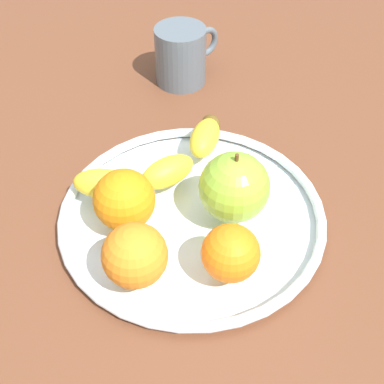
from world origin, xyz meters
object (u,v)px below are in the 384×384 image
object	(u,v)px
fruit_bowl	(192,215)
orange_back_left	(231,253)
orange_front_right	(135,255)
ambient_mug	(182,55)
banana	(162,162)
apple	(234,187)
orange_front_left	(124,200)

from	to	relation	value
fruit_bowl	orange_back_left	world-z (taller)	orange_back_left
fruit_bowl	orange_front_right	distance (cm)	11.79
orange_back_left	ambient_mug	bearing A→B (deg)	57.91
banana	apple	bearing A→B (deg)	-73.33
fruit_bowl	banana	bearing A→B (deg)	79.42
fruit_bowl	apple	size ratio (longest dim) A/B	3.56
fruit_bowl	banana	world-z (taller)	banana
banana	fruit_bowl	bearing A→B (deg)	-95.01
orange_front_right	ambient_mug	world-z (taller)	ambient_mug
banana	ambient_mug	bearing A→B (deg)	50.29
orange_front_left	ambient_mug	distance (cm)	32.23
fruit_bowl	orange_front_right	xyz separation A→B (cm)	(-10.44, -3.43, 4.29)
apple	ambient_mug	xyz separation A→B (cm)	(14.69, 27.20, -1.36)
orange_front_right	ambient_mug	bearing A→B (deg)	43.76
fruit_bowl	orange_front_left	xyz separation A→B (cm)	(-6.82, 3.55, 4.37)
apple	orange_back_left	bearing A→B (deg)	-135.60
banana	orange_front_left	xyz separation A→B (cm)	(-8.19, -3.77, 1.70)
banana	apple	size ratio (longest dim) A/B	2.57
orange_front_left	apple	bearing A→B (deg)	-33.59
ambient_mug	banana	bearing A→B (deg)	-135.27
orange_front_left	fruit_bowl	bearing A→B (deg)	-27.50
orange_front_right	ambient_mug	xyz separation A→B (cm)	(28.57, 27.35, -0.73)
banana	orange_back_left	size ratio (longest dim) A/B	3.71
banana	orange_front_left	size ratio (longest dim) A/B	3.27
orange_front_left	ambient_mug	bearing A→B (deg)	39.23
apple	orange_front_left	distance (cm)	12.34
orange_back_left	orange_front_left	bearing A→B (deg)	107.93
fruit_bowl	orange_back_left	distance (cm)	10.42
orange_back_left	apple	bearing A→B (deg)	44.40
orange_front_right	orange_back_left	size ratio (longest dim) A/B	1.11
banana	orange_back_left	world-z (taller)	orange_back_left
banana	ambient_mug	world-z (taller)	ambient_mug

